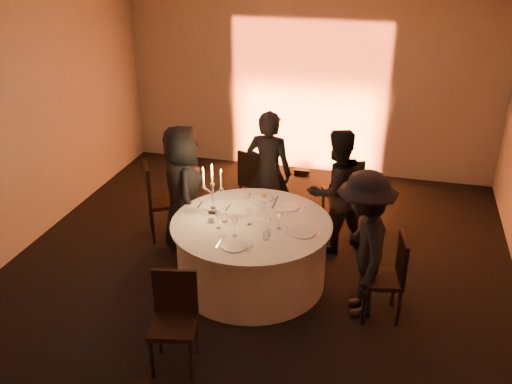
% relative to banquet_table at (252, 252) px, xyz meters
% --- Properties ---
extents(floor, '(7.00, 7.00, 0.00)m').
position_rel_banquet_table_xyz_m(floor, '(0.00, 0.00, -0.38)').
color(floor, black).
rests_on(floor, ground).
extents(ceiling, '(7.00, 7.00, 0.00)m').
position_rel_banquet_table_xyz_m(ceiling, '(0.00, 0.00, 2.62)').
color(ceiling, silver).
rests_on(ceiling, wall_back).
extents(wall_back, '(7.00, 0.00, 7.00)m').
position_rel_banquet_table_xyz_m(wall_back, '(0.00, 3.50, 1.12)').
color(wall_back, '#ABA59E').
rests_on(wall_back, floor).
extents(wall_left, '(0.00, 7.00, 7.00)m').
position_rel_banquet_table_xyz_m(wall_left, '(-3.00, 0.00, 1.12)').
color(wall_left, '#ABA59E').
rests_on(wall_left, floor).
extents(uplighter_fixture, '(0.25, 0.12, 0.10)m').
position_rel_banquet_table_xyz_m(uplighter_fixture, '(0.00, 3.20, -0.33)').
color(uplighter_fixture, black).
rests_on(uplighter_fixture, floor).
extents(banquet_table, '(1.80, 1.80, 0.77)m').
position_rel_banquet_table_xyz_m(banquet_table, '(0.00, 0.00, 0.00)').
color(banquet_table, black).
rests_on(banquet_table, floor).
extents(chair_left, '(0.62, 0.62, 1.04)m').
position_rel_banquet_table_xyz_m(chair_left, '(-1.44, 0.72, 0.20)').
color(chair_left, black).
rests_on(chair_left, floor).
extents(chair_back_left, '(0.49, 0.49, 0.94)m').
position_rel_banquet_table_xyz_m(chair_back_left, '(-0.42, 1.71, 0.15)').
color(chair_back_left, black).
rests_on(chair_back_left, floor).
extents(chair_back_right, '(0.58, 0.58, 1.00)m').
position_rel_banquet_table_xyz_m(chair_back_right, '(0.85, 1.58, 0.18)').
color(chair_back_right, black).
rests_on(chair_back_right, floor).
extents(chair_right, '(0.48, 0.48, 0.94)m').
position_rel_banquet_table_xyz_m(chair_right, '(1.54, -0.26, 0.14)').
color(chair_right, black).
rests_on(chair_right, floor).
extents(chair_front, '(0.49, 0.49, 0.94)m').
position_rel_banquet_table_xyz_m(chair_front, '(-0.34, -1.47, 0.14)').
color(chair_front, black).
rests_on(chair_front, floor).
extents(guest_left, '(0.83, 0.95, 1.63)m').
position_rel_banquet_table_xyz_m(guest_left, '(-1.02, 0.53, 0.43)').
color(guest_left, black).
rests_on(guest_left, floor).
extents(guest_back_left, '(0.64, 0.45, 1.68)m').
position_rel_banquet_table_xyz_m(guest_back_left, '(-0.11, 1.25, 0.45)').
color(guest_back_left, black).
rests_on(guest_back_left, floor).
extents(guest_back_right, '(0.98, 0.95, 1.59)m').
position_rel_banquet_table_xyz_m(guest_back_right, '(0.80, 1.01, 0.41)').
color(guest_back_right, black).
rests_on(guest_back_right, floor).
extents(guest_right, '(0.80, 1.14, 1.61)m').
position_rel_banquet_table_xyz_m(guest_right, '(1.25, -0.26, 0.42)').
color(guest_right, black).
rests_on(guest_right, floor).
extents(plate_left, '(0.36, 0.27, 0.01)m').
position_rel_banquet_table_xyz_m(plate_left, '(-0.53, 0.26, 0.39)').
color(plate_left, white).
rests_on(plate_left, banquet_table).
extents(plate_back_left, '(0.36, 0.27, 0.08)m').
position_rel_banquet_table_xyz_m(plate_back_left, '(-0.03, 0.64, 0.40)').
color(plate_back_left, white).
rests_on(plate_back_left, banquet_table).
extents(plate_back_right, '(0.36, 0.24, 0.01)m').
position_rel_banquet_table_xyz_m(plate_back_right, '(0.32, 0.46, 0.39)').
color(plate_back_right, white).
rests_on(plate_back_right, banquet_table).
extents(plate_right, '(0.36, 0.28, 0.01)m').
position_rel_banquet_table_xyz_m(plate_right, '(0.60, -0.10, 0.39)').
color(plate_right, white).
rests_on(plate_right, banquet_table).
extents(plate_front, '(0.36, 0.27, 0.01)m').
position_rel_banquet_table_xyz_m(plate_front, '(-0.03, -0.55, 0.39)').
color(plate_front, white).
rests_on(plate_front, banquet_table).
extents(coffee_cup, '(0.11, 0.11, 0.07)m').
position_rel_banquet_table_xyz_m(coffee_cup, '(-0.44, -0.10, 0.42)').
color(coffee_cup, white).
rests_on(coffee_cup, banquet_table).
extents(candelabra, '(0.26, 0.12, 0.62)m').
position_rel_banquet_table_xyz_m(candelabra, '(-0.47, 0.08, 0.60)').
color(candelabra, silver).
rests_on(candelabra, banquet_table).
extents(wine_glass_a, '(0.07, 0.07, 0.19)m').
position_rel_banquet_table_xyz_m(wine_glass_a, '(0.25, -0.24, 0.52)').
color(wine_glass_a, silver).
rests_on(wine_glass_a, banquet_table).
extents(wine_glass_b, '(0.07, 0.07, 0.19)m').
position_rel_banquet_table_xyz_m(wine_glass_b, '(-0.31, -0.23, 0.52)').
color(wine_glass_b, silver).
rests_on(wine_glass_b, banquet_table).
extents(wine_glass_c, '(0.07, 0.07, 0.19)m').
position_rel_banquet_table_xyz_m(wine_glass_c, '(0.33, -0.06, 0.52)').
color(wine_glass_c, silver).
rests_on(wine_glass_c, banquet_table).
extents(wine_glass_d, '(0.07, 0.07, 0.19)m').
position_rel_banquet_table_xyz_m(wine_glass_d, '(-0.01, -0.06, 0.52)').
color(wine_glass_d, silver).
rests_on(wine_glass_d, banquet_table).
extents(wine_glass_e, '(0.07, 0.07, 0.19)m').
position_rel_banquet_table_xyz_m(wine_glass_e, '(-0.09, -0.34, 0.52)').
color(wine_glass_e, silver).
rests_on(wine_glass_e, banquet_table).
extents(tumbler_a, '(0.07, 0.07, 0.09)m').
position_rel_banquet_table_xyz_m(tumbler_a, '(0.04, 0.34, 0.43)').
color(tumbler_a, silver).
rests_on(tumbler_a, banquet_table).
extents(tumbler_b, '(0.07, 0.07, 0.09)m').
position_rel_banquet_table_xyz_m(tumbler_b, '(0.25, -0.33, 0.43)').
color(tumbler_b, silver).
rests_on(tumbler_b, banquet_table).
extents(tumbler_c, '(0.07, 0.07, 0.09)m').
position_rel_banquet_table_xyz_m(tumbler_c, '(-0.29, -0.06, 0.43)').
color(tumbler_c, silver).
rests_on(tumbler_c, banquet_table).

